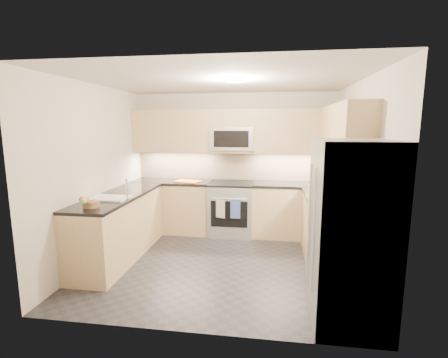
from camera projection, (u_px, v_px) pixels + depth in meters
floor at (221, 263)px, 4.61m from camera, size 3.60×3.20×0.00m
ceiling at (220, 81)px, 4.20m from camera, size 3.60×3.20×0.02m
wall_back at (234, 163)px, 5.97m from camera, size 3.60×0.02×2.50m
wall_front at (192, 204)px, 2.84m from camera, size 3.60×0.02×2.50m
wall_left at (97, 173)px, 4.66m from camera, size 0.02×3.20×2.50m
wall_right at (359, 179)px, 4.15m from camera, size 0.02×3.20×2.50m
base_cab_back_left at (173, 207)px, 5.96m from camera, size 1.42×0.60×0.90m
base_cab_back_right at (293, 211)px, 5.65m from camera, size 1.42×0.60×0.90m
base_cab_right at (329, 234)px, 4.47m from camera, size 0.60×1.70×0.90m
base_cab_peninsula at (119, 228)px, 4.75m from camera, size 0.60×2.00×0.90m
countertop_back_left at (172, 182)px, 5.88m from camera, size 1.42×0.63×0.04m
countertop_back_right at (294, 185)px, 5.58m from camera, size 1.42×0.63×0.04m
countertop_right at (331, 201)px, 4.40m from camera, size 0.63×1.70×0.04m
countertop_peninsula at (118, 196)px, 4.67m from camera, size 0.63×2.00×0.04m
upper_cab_back at (233, 131)px, 5.70m from camera, size 3.60×0.35×0.75m
upper_cab_right at (343, 133)px, 4.35m from camera, size 0.35×1.95×0.75m
backsplash_back at (234, 166)px, 5.97m from camera, size 3.60×0.01×0.51m
backsplash_right at (350, 178)px, 4.60m from camera, size 0.01×2.30×0.51m
gas_range at (231, 209)px, 5.78m from camera, size 0.76×0.65×0.91m
range_cooktop at (231, 184)px, 5.71m from camera, size 0.76×0.65×0.03m
oven_door_glass at (229, 214)px, 5.46m from camera, size 0.62×0.02×0.45m
oven_handle at (229, 199)px, 5.40m from camera, size 0.60×0.02×0.02m
microwave at (232, 139)px, 5.70m from camera, size 0.76×0.40×0.40m
microwave_door at (231, 139)px, 5.50m from camera, size 0.60×0.01×0.28m
refrigerator at (350, 233)px, 3.14m from camera, size 0.70×0.90×1.80m
fridge_handle_left at (313, 232)px, 3.00m from camera, size 0.02×0.02×1.20m
fridge_handle_right at (309, 221)px, 3.36m from camera, size 0.02×0.02×1.20m
sink_basin at (109, 203)px, 4.43m from camera, size 0.52×0.38×0.16m
faucet at (127, 189)px, 4.36m from camera, size 0.03×0.03×0.28m
utensil_bowl at (331, 180)px, 5.51m from camera, size 0.29×0.29×0.15m
cutting_board at (188, 181)px, 5.77m from camera, size 0.49×0.40×0.01m
fruit_basket at (91, 204)px, 3.97m from camera, size 0.21×0.21×0.07m
fruit_apple at (82, 199)px, 3.87m from camera, size 0.06×0.06×0.06m
fruit_pear at (84, 201)px, 3.79m from camera, size 0.07×0.07×0.07m
dish_towel_check at (220, 209)px, 5.42m from camera, size 0.16×0.07×0.31m
dish_towel_blue at (235, 209)px, 5.39m from camera, size 0.16×0.02×0.31m
fruit_orange at (87, 200)px, 3.84m from camera, size 0.07×0.07×0.07m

